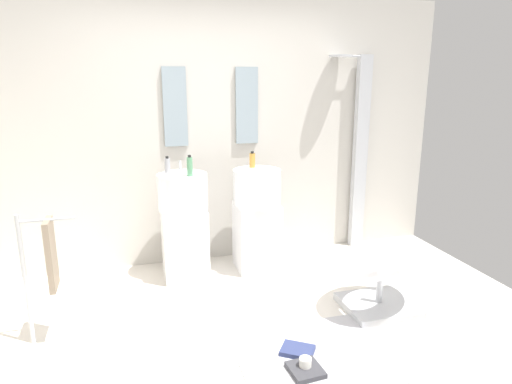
# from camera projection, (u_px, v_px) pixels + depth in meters

# --- Properties ---
(ground_plane) EXTENTS (4.80, 3.60, 0.04)m
(ground_plane) POSITION_uv_depth(u_px,v_px,m) (257.00, 342.00, 3.24)
(ground_plane) COLOR silver
(rear_partition) EXTENTS (4.80, 0.10, 2.60)m
(rear_partition) POSITION_uv_depth(u_px,v_px,m) (211.00, 132.00, 4.45)
(rear_partition) COLOR beige
(rear_partition) RESTS_ON ground_plane
(pedestal_sink_left) EXTENTS (0.45, 0.45, 1.09)m
(pedestal_sink_left) POSITION_uv_depth(u_px,v_px,m) (184.00, 223.00, 4.15)
(pedestal_sink_left) COLOR white
(pedestal_sink_left) RESTS_ON ground_plane
(pedestal_sink_right) EXTENTS (0.45, 0.45, 1.09)m
(pedestal_sink_right) POSITION_uv_depth(u_px,v_px,m) (257.00, 217.00, 4.34)
(pedestal_sink_right) COLOR white
(pedestal_sink_right) RESTS_ON ground_plane
(vanity_mirror_left) EXTENTS (0.22, 0.03, 0.74)m
(vanity_mirror_left) POSITION_uv_depth(u_px,v_px,m) (175.00, 107.00, 4.23)
(vanity_mirror_left) COLOR #8C9EA8
(vanity_mirror_right) EXTENTS (0.22, 0.03, 0.74)m
(vanity_mirror_right) POSITION_uv_depth(u_px,v_px,m) (247.00, 106.00, 4.42)
(vanity_mirror_right) COLOR #8C9EA8
(shower_column) EXTENTS (0.49, 0.24, 2.05)m
(shower_column) POSITION_uv_depth(u_px,v_px,m) (359.00, 149.00, 4.81)
(shower_column) COLOR #B7BABF
(shower_column) RESTS_ON ground_plane
(lounge_chair) EXTENTS (1.02, 1.02, 0.65)m
(lounge_chair) POSITION_uv_depth(u_px,v_px,m) (381.00, 269.00, 3.59)
(lounge_chair) COLOR #B7BABF
(lounge_chair) RESTS_ON ground_plane
(towel_rack) EXTENTS (0.37, 0.22, 0.95)m
(towel_rack) POSITION_uv_depth(u_px,v_px,m) (47.00, 258.00, 3.09)
(towel_rack) COLOR #B7BABF
(towel_rack) RESTS_ON ground_plane
(area_rug) EXTENTS (1.03, 0.85, 0.01)m
(area_rug) POSITION_uv_depth(u_px,v_px,m) (314.00, 355.00, 3.05)
(area_rug) COLOR #B2B2B7
(area_rug) RESTS_ON ground_plane
(magazine_charcoal) EXTENTS (0.22, 0.23, 0.03)m
(magazine_charcoal) POSITION_uv_depth(u_px,v_px,m) (305.00, 370.00, 2.86)
(magazine_charcoal) COLOR #38383D
(magazine_charcoal) RESTS_ON area_rug
(magazine_navy) EXTENTS (0.27, 0.26, 0.03)m
(magazine_navy) POSITION_uv_depth(u_px,v_px,m) (298.00, 350.00, 3.07)
(magazine_navy) COLOR navy
(magazine_navy) RESTS_ON area_rug
(coffee_mug) EXTENTS (0.08, 0.08, 0.09)m
(coffee_mug) POSITION_uv_depth(u_px,v_px,m) (305.00, 364.00, 2.87)
(coffee_mug) COLOR white
(coffee_mug) RESTS_ON area_rug
(soap_bottle_green) EXTENTS (0.05, 0.05, 0.19)m
(soap_bottle_green) POSITION_uv_depth(u_px,v_px,m) (190.00, 166.00, 3.93)
(soap_bottle_green) COLOR #59996B
(soap_bottle_green) RESTS_ON pedestal_sink_left
(soap_bottle_amber) EXTENTS (0.05, 0.05, 0.16)m
(soap_bottle_amber) POSITION_uv_depth(u_px,v_px,m) (252.00, 160.00, 4.31)
(soap_bottle_amber) COLOR #C68C38
(soap_bottle_amber) RESTS_ON pedestal_sink_right
(soap_bottle_grey) EXTENTS (0.05, 0.05, 0.15)m
(soap_bottle_grey) POSITION_uv_depth(u_px,v_px,m) (167.00, 165.00, 4.08)
(soap_bottle_grey) COLOR #99999E
(soap_bottle_grey) RESTS_ON pedestal_sink_left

